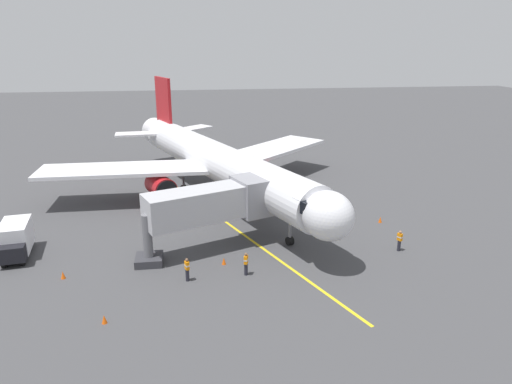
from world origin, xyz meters
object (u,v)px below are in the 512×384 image
Objects in this scene: safety_cone_nose_left at (224,261)px; safety_cone_wing_port at (380,220)px; jet_bridge at (216,204)px; safety_cone_nose_right at (104,319)px; airplane at (216,161)px; ground_crew_wing_walker at (246,264)px; ground_crew_marshaller at (187,269)px; box_truck_near_nose at (15,240)px; ground_crew_loader at (400,240)px; safety_cone_wing_starboard at (63,275)px.

safety_cone_wing_port is (-14.83, -6.47, 0.00)m from safety_cone_nose_left.
jet_bridge is 20.42× the size of safety_cone_nose_right.
airplane is 22.54× the size of ground_crew_wing_walker.
airplane reaches higher than jet_bridge.
ground_crew_marshaller reaches higher than safety_cone_wing_port.
ground_crew_marshaller is 4.15m from ground_crew_wing_walker.
airplane reaches higher than box_truck_near_nose.
box_truck_near_nose is 8.80× the size of safety_cone_nose_left.
jet_bridge reaches higher than box_truck_near_nose.
airplane is 17.69m from ground_crew_wing_walker.
ground_crew_wing_walker is 12.72m from ground_crew_loader.
box_truck_near_nose is at bearing -51.59° from safety_cone_nose_right.
ground_crew_marshaller is 1.00× the size of ground_crew_wing_walker.
ground_crew_wing_walker is at bearing 109.82° from jet_bridge.
safety_cone_nose_left is 10.10m from safety_cone_nose_right.
safety_cone_wing_port is (-15.15, -3.41, -3.49)m from jet_bridge.
safety_cone_wing_port is at bearing -174.66° from box_truck_near_nose.
box_truck_near_nose reaches higher than safety_cone_wing_starboard.
airplane is 18.22m from ground_crew_marshaller.
airplane reaches higher than ground_crew_loader.
box_truck_near_nose is at bearing -2.07° from jet_bridge.
ground_crew_wing_walker is at bearing -151.79° from safety_cone_nose_right.
safety_cone_nose_right is (9.02, 4.84, -0.61)m from ground_crew_wing_walker.
safety_cone_nose_right is at bearing 42.88° from ground_crew_marshaller.
airplane is at bearing -91.40° from safety_cone_nose_left.
safety_cone_nose_right is at bearing 122.05° from safety_cone_wing_starboard.
ground_crew_marshaller is 16.85m from ground_crew_loader.
ground_crew_wing_walker is 3.11× the size of safety_cone_wing_port.
airplane is 70.08× the size of safety_cone_wing_port.
safety_cone_nose_left is (1.45, -1.85, -0.61)m from ground_crew_wing_walker.
ground_crew_loader is 0.35× the size of box_truck_near_nose.
ground_crew_loader reaches higher than safety_cone_wing_port.
safety_cone_wing_port is at bearing -149.57° from safety_cone_nose_right.
safety_cone_nose_left is 1.00× the size of safety_cone_nose_right.
airplane reaches higher than ground_crew_marshaller.
box_truck_near_nose reaches higher than safety_cone_nose_left.
jet_bridge is 12.64m from safety_cone_nose_right.
ground_crew_wing_walker is 0.35× the size of box_truck_near_nose.
airplane is at bearing -109.68° from safety_cone_nose_right.
safety_cone_wing_port is at bearing -164.81° from safety_cone_wing_starboard.
ground_crew_loader is at bearing -169.42° from ground_crew_wing_walker.
safety_cone_nose_right is 7.14m from safety_cone_wing_starboard.
safety_cone_wing_port is (-30.57, -2.86, -1.11)m from box_truck_near_nose.
ground_crew_marshaller is 3.11× the size of safety_cone_nose_left.
ground_crew_wing_walker is 15.77m from safety_cone_wing_port.
safety_cone_wing_starboard is at bearing 135.85° from box_truck_near_nose.
safety_cone_nose_right is (21.52, 7.17, -0.61)m from ground_crew_loader.
ground_crew_marshaller is 0.35× the size of box_truck_near_nose.
box_truck_near_nose reaches higher than safety_cone_nose_right.
jet_bridge is 6.57× the size of ground_crew_loader.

